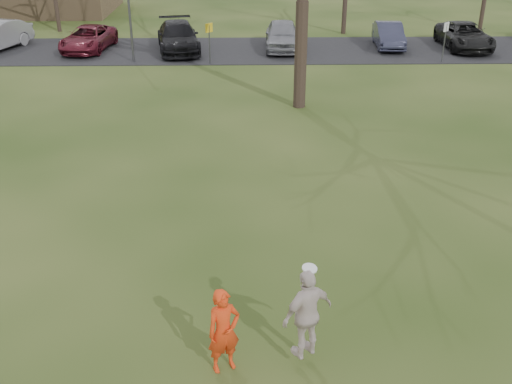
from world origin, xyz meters
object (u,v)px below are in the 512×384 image
car_5 (389,35)px  catching_play (307,314)px  player_defender (224,331)px  car_6 (465,36)px  car_2 (88,38)px  car_3 (178,37)px  car_4 (282,35)px

car_5 → catching_play: bearing=-101.4°
player_defender → car_6: (12.82, 25.51, -0.11)m
car_5 → catching_play: catching_play is taller
player_defender → catching_play: 1.53m
car_2 → catching_play: 27.17m
car_6 → catching_play: size_ratio=2.73×
car_6 → player_defender: bearing=-115.9°
player_defender → car_3: (-3.21, 25.16, -0.04)m
catching_play → car_4: bearing=87.6°
player_defender → car_4: player_defender is taller
car_4 → catching_play: catching_play is taller
car_3 → car_4: (5.77, 0.27, 0.02)m
car_3 → car_6: (16.03, 0.34, -0.07)m
car_2 → catching_play: size_ratio=2.55×
car_4 → car_5: (6.05, 0.40, -0.11)m
player_defender → car_5: (8.61, 25.83, -0.14)m
car_4 → car_6: size_ratio=0.92×
car_4 → catching_play: size_ratio=2.51×
car_2 → car_4: (10.78, -0.01, 0.14)m
car_2 → car_5: 16.83m
car_2 → catching_play: (9.72, -25.36, 0.47)m
car_5 → car_6: 4.22m
car_3 → car_4: bearing=-6.7°
car_3 → car_6: size_ratio=1.06×
player_defender → car_3: bearing=72.7°
catching_play → car_6: bearing=66.0°
player_defender → catching_play: bearing=-21.8°
car_3 → car_5: car_3 is taller
car_3 → car_5: bearing=-6.1°
car_3 → car_5: 11.84m
car_3 → car_2: bearing=167.5°
car_4 → car_6: bearing=2.6°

